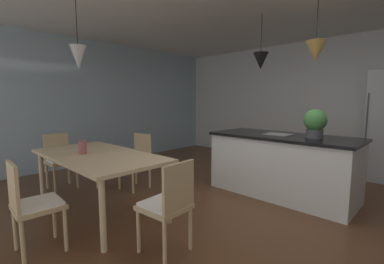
% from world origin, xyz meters
% --- Properties ---
extents(ground_plane, '(10.00, 8.40, 0.04)m').
position_xyz_m(ground_plane, '(0.00, 0.00, -0.02)').
color(ground_plane, brown).
extents(wall_back_kitchen, '(10.00, 0.12, 2.70)m').
position_xyz_m(wall_back_kitchen, '(0.00, 3.26, 1.35)').
color(wall_back_kitchen, silver).
rests_on(wall_back_kitchen, ground_plane).
extents(window_wall_left_glazing, '(0.06, 8.40, 2.70)m').
position_xyz_m(window_wall_left_glazing, '(-4.06, 0.00, 1.35)').
color(window_wall_left_glazing, '#9EB7C6').
rests_on(window_wall_left_glazing, ground_plane).
extents(dining_table, '(1.90, 0.97, 0.74)m').
position_xyz_m(dining_table, '(-1.52, -1.27, 0.68)').
color(dining_table, '#D1B284').
rests_on(dining_table, ground_plane).
extents(chair_kitchen_end, '(0.43, 0.43, 0.87)m').
position_xyz_m(chair_kitchen_end, '(-0.19, -1.27, 0.47)').
color(chair_kitchen_end, tan).
rests_on(chair_kitchen_end, ground_plane).
extents(chair_far_left, '(0.44, 0.44, 0.87)m').
position_xyz_m(chair_far_left, '(-1.95, -0.42, 0.47)').
color(chair_far_left, tan).
rests_on(chair_far_left, ground_plane).
extents(chair_window_end, '(0.41, 0.41, 0.87)m').
position_xyz_m(chair_window_end, '(-2.84, -1.27, 0.47)').
color(chair_window_end, tan).
rests_on(chair_window_end, ground_plane).
extents(chair_near_right, '(0.42, 0.42, 0.87)m').
position_xyz_m(chair_near_right, '(-1.09, -2.12, 0.47)').
color(chair_near_right, tan).
rests_on(chair_near_right, ground_plane).
extents(kitchen_island, '(2.06, 0.92, 0.91)m').
position_xyz_m(kitchen_island, '(-0.14, 0.91, 0.46)').
color(kitchen_island, white).
rests_on(kitchen_island, ground_plane).
extents(pendant_over_table, '(0.19, 0.19, 0.92)m').
position_xyz_m(pendant_over_table, '(-1.67, -1.39, 1.92)').
color(pendant_over_table, black).
extents(pendant_over_island_main, '(0.23, 0.23, 0.82)m').
position_xyz_m(pendant_over_island_main, '(-0.54, 0.91, 2.01)').
color(pendant_over_island_main, black).
extents(pendant_over_island_aux, '(0.25, 0.25, 0.78)m').
position_xyz_m(pendant_over_island_aux, '(0.26, 0.91, 2.05)').
color(pendant_over_island_aux, black).
extents(potted_plant_on_island, '(0.30, 0.30, 0.39)m').
position_xyz_m(potted_plant_on_island, '(0.31, 0.91, 1.11)').
color(potted_plant_on_island, '#4C4C51').
rests_on(potted_plant_on_island, kitchen_island).
extents(vase_on_dining_table, '(0.09, 0.09, 0.17)m').
position_xyz_m(vase_on_dining_table, '(-1.65, -1.41, 0.83)').
color(vase_on_dining_table, '#994C51').
rests_on(vase_on_dining_table, dining_table).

